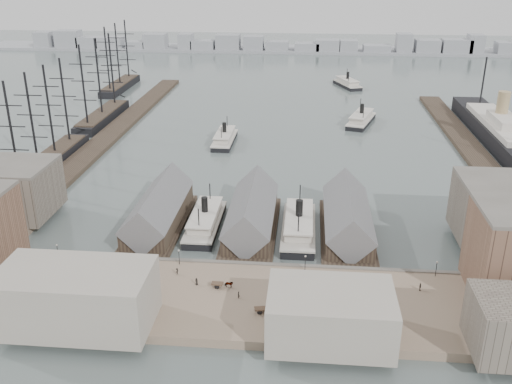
# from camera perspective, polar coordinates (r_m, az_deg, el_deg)

# --- Properties ---
(ground) EXTENTS (900.00, 900.00, 0.00)m
(ground) POSITION_cam_1_polar(r_m,az_deg,el_deg) (143.47, -1.11, -6.81)
(ground) COLOR #4B5755
(ground) RESTS_ON ground
(quay) EXTENTS (180.00, 30.00, 2.00)m
(quay) POSITION_cam_1_polar(r_m,az_deg,el_deg) (126.00, -2.14, -10.86)
(quay) COLOR #796451
(quay) RESTS_ON ground
(seawall) EXTENTS (180.00, 1.20, 2.30)m
(seawall) POSITION_cam_1_polar(r_m,az_deg,el_deg) (138.41, -1.36, -7.45)
(seawall) COLOR #59544C
(seawall) RESTS_ON ground
(west_wharf) EXTENTS (10.00, 220.00, 1.60)m
(west_wharf) POSITION_cam_1_polar(r_m,az_deg,el_deg) (248.74, -14.32, 5.63)
(west_wharf) COLOR #2D231C
(west_wharf) RESTS_ON ground
(east_wharf) EXTENTS (10.00, 180.00, 1.60)m
(east_wharf) POSITION_cam_1_polar(r_m,az_deg,el_deg) (234.03, 20.87, 3.77)
(east_wharf) COLOR #2D231C
(east_wharf) RESTS_ON ground
(ferry_shed_west) EXTENTS (14.00, 42.00, 12.60)m
(ferry_shed_west) POSITION_cam_1_polar(r_m,az_deg,el_deg) (160.77, -9.71, -1.91)
(ferry_shed_west) COLOR #2D231C
(ferry_shed_west) RESTS_ON ground
(ferry_shed_center) EXTENTS (14.00, 42.00, 12.60)m
(ferry_shed_center) POSITION_cam_1_polar(r_m,az_deg,el_deg) (156.29, -0.44, -2.30)
(ferry_shed_center) COLOR #2D231C
(ferry_shed_center) RESTS_ON ground
(ferry_shed_east) EXTENTS (14.00, 42.00, 12.60)m
(ferry_shed_east) POSITION_cam_1_polar(r_m,az_deg,el_deg) (156.07, 9.11, -2.64)
(ferry_shed_east) COLOR #2D231C
(ferry_shed_east) RESTS_ON ground
(warehouse_west_back) EXTENTS (26.00, 20.00, 14.00)m
(warehouse_west_back) POSITION_cam_1_polar(r_m,az_deg,el_deg) (176.33, -23.68, 0.22)
(warehouse_west_back) COLOR #60564C
(warehouse_west_back) RESTS_ON west_land
(street_bldg_center) EXTENTS (24.00, 16.00, 10.00)m
(street_bldg_center) POSITION_cam_1_polar(r_m,az_deg,el_deg) (112.03, 7.44, -12.11)
(street_bldg_center) COLOR gray
(street_bldg_center) RESTS_ON quay
(street_bldg_west) EXTENTS (30.00, 16.00, 12.00)m
(street_bldg_west) POSITION_cam_1_polar(r_m,az_deg,el_deg) (119.81, -17.56, -10.00)
(street_bldg_west) COLOR gray
(street_bldg_west) RESTS_ON quay
(lamp_post_far_w) EXTENTS (0.44, 0.44, 3.92)m
(lamp_post_far_w) POSITION_cam_1_polar(r_m,az_deg,el_deg) (146.85, -19.26, -5.37)
(lamp_post_far_w) COLOR black
(lamp_post_far_w) RESTS_ON quay
(lamp_post_near_w) EXTENTS (0.44, 0.44, 3.92)m
(lamp_post_near_w) POSITION_cam_1_polar(r_m,az_deg,el_deg) (137.50, -7.72, -6.18)
(lamp_post_near_w) COLOR black
(lamp_post_near_w) RESTS_ON quay
(lamp_post_near_e) EXTENTS (0.44, 0.44, 3.92)m
(lamp_post_near_e) POSITION_cam_1_polar(r_m,az_deg,el_deg) (134.34, 4.95, -6.79)
(lamp_post_near_e) COLOR black
(lamp_post_near_e) RESTS_ON quay
(lamp_post_far_e) EXTENTS (0.44, 0.44, 3.92)m
(lamp_post_far_e) POSITION_cam_1_polar(r_m,az_deg,el_deg) (137.80, 17.62, -7.06)
(lamp_post_far_e) COLOR black
(lamp_post_far_e) RESTS_ON quay
(far_shore) EXTENTS (500.00, 40.00, 15.72)m
(far_shore) POSITION_cam_1_polar(r_m,az_deg,el_deg) (463.40, 3.32, 14.31)
(far_shore) COLOR gray
(far_shore) RESTS_ON ground
(ferry_docked_west) EXTENTS (8.24, 27.48, 9.81)m
(ferry_docked_west) POSITION_cam_1_polar(r_m,az_deg,el_deg) (159.16, -5.10, -2.85)
(ferry_docked_west) COLOR black
(ferry_docked_west) RESTS_ON ground
(ferry_docked_east) EXTENTS (8.90, 29.66, 10.59)m
(ferry_docked_east) POSITION_cam_1_polar(r_m,az_deg,el_deg) (155.61, 4.30, -3.36)
(ferry_docked_east) COLOR black
(ferry_docked_east) RESTS_ON ground
(ferry_open_near) EXTENTS (7.79, 25.35, 9.03)m
(ferry_open_near) POSITION_cam_1_polar(r_m,az_deg,el_deg) (231.74, -3.16, 5.42)
(ferry_open_near) COLOR black
(ferry_open_near) RESTS_ON ground
(ferry_open_mid) EXTENTS (15.74, 28.30, 9.68)m
(ferry_open_mid) POSITION_cam_1_polar(r_m,az_deg,el_deg) (263.01, 10.47, 7.20)
(ferry_open_mid) COLOR black
(ferry_open_mid) RESTS_ON ground
(ferry_open_far) EXTENTS (16.30, 26.51, 9.10)m
(ferry_open_far) POSITION_cam_1_polar(r_m,az_deg,el_deg) (339.20, 9.12, 10.70)
(ferry_open_far) COLOR black
(ferry_open_far) RESTS_ON ground
(sailing_ship_near) EXTENTS (8.60, 59.24, 35.35)m
(sailing_ship_near) POSITION_cam_1_polar(r_m,az_deg,el_deg) (217.60, -20.15, 3.01)
(sailing_ship_near) COLOR black
(sailing_ship_near) RESTS_ON ground
(sailing_ship_mid) EXTENTS (9.00, 52.01, 37.01)m
(sailing_ship_mid) POSITION_cam_1_polar(r_m,az_deg,el_deg) (272.84, -15.10, 7.43)
(sailing_ship_mid) COLOR black
(sailing_ship_mid) RESTS_ON ground
(sailing_ship_far) EXTENTS (8.83, 49.07, 36.31)m
(sailing_ship_far) POSITION_cam_1_polar(r_m,az_deg,el_deg) (337.83, -13.42, 10.41)
(sailing_ship_far) COLOR black
(sailing_ship_far) RESTS_ON ground
(ocean_steamer) EXTENTS (14.03, 102.55, 20.51)m
(ocean_steamer) POSITION_cam_1_polar(r_m,az_deg,el_deg) (253.08, 23.09, 5.65)
(ocean_steamer) COLOR black
(ocean_steamer) RESTS_ON ground
(tram) EXTENTS (3.50, 11.45, 4.03)m
(tram) POSITION_cam_1_polar(r_m,az_deg,el_deg) (133.93, 23.53, -9.22)
(tram) COLOR black
(tram) RESTS_ON quay
(horse_cart_left) EXTENTS (4.59, 4.01, 1.73)m
(horse_cart_left) POSITION_cam_1_polar(r_m,az_deg,el_deg) (139.64, -16.96, -7.44)
(horse_cart_left) COLOR black
(horse_cart_left) RESTS_ON quay
(horse_cart_center) EXTENTS (4.93, 1.59, 1.67)m
(horse_cart_center) POSITION_cam_1_polar(r_m,az_deg,el_deg) (128.39, -3.06, -9.21)
(horse_cart_center) COLOR black
(horse_cart_center) RESTS_ON quay
(horse_cart_right) EXTENTS (4.72, 2.36, 1.45)m
(horse_cart_right) POSITION_cam_1_polar(r_m,az_deg,el_deg) (119.76, 1.31, -11.82)
(horse_cart_right) COLOR black
(horse_cart_right) RESTS_ON quay
(pedestrian_0) EXTENTS (0.73, 0.62, 1.71)m
(pedestrian_0) POSITION_cam_1_polar(r_m,az_deg,el_deg) (140.04, -19.86, -7.75)
(pedestrian_0) COLOR black
(pedestrian_0) RESTS_ON quay
(pedestrian_1) EXTENTS (0.94, 0.78, 1.75)m
(pedestrian_1) POSITION_cam_1_polar(r_m,az_deg,el_deg) (135.32, -17.24, -8.49)
(pedestrian_1) COLOR black
(pedestrian_1) RESTS_ON quay
(pedestrian_2) EXTENTS (0.90, 1.16, 1.59)m
(pedestrian_2) POSITION_cam_1_polar(r_m,az_deg,el_deg) (134.41, -7.90, -7.86)
(pedestrian_2) COLOR black
(pedestrian_2) RESTS_ON quay
(pedestrian_3) EXTENTS (0.44, 0.95, 1.59)m
(pedestrian_3) POSITION_cam_1_polar(r_m,az_deg,el_deg) (126.66, -11.94, -10.24)
(pedestrian_3) COLOR black
(pedestrian_3) RESTS_ON quay
(pedestrian_4) EXTENTS (0.98, 0.95, 1.69)m
(pedestrian_4) POSITION_cam_1_polar(r_m,az_deg,el_deg) (129.91, -5.96, -8.89)
(pedestrian_4) COLOR black
(pedestrian_4) RESTS_ON quay
(pedestrian_5) EXTENTS (0.65, 0.73, 1.64)m
(pedestrian_5) POSITION_cam_1_polar(r_m,az_deg,el_deg) (124.70, -1.76, -10.25)
(pedestrian_5) COLOR black
(pedestrian_5) RESTS_ON quay
(pedestrian_6) EXTENTS (0.91, 0.73, 1.82)m
(pedestrian_6) POSITION_cam_1_polar(r_m,az_deg,el_deg) (128.63, 5.26, -9.18)
(pedestrian_6) COLOR black
(pedestrian_6) RESTS_ON quay
(pedestrian_7) EXTENTS (1.05, 0.65, 1.56)m
(pedestrian_7) POSITION_cam_1_polar(r_m,az_deg,el_deg) (121.16, 11.51, -11.87)
(pedestrian_7) COLOR black
(pedestrian_7) RESTS_ON quay
(pedestrian_8) EXTENTS (0.58, 1.12, 1.82)m
(pedestrian_8) POSITION_cam_1_polar(r_m,az_deg,el_deg) (132.22, 16.10, -9.11)
(pedestrian_8) COLOR black
(pedestrian_8) RESTS_ON quay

